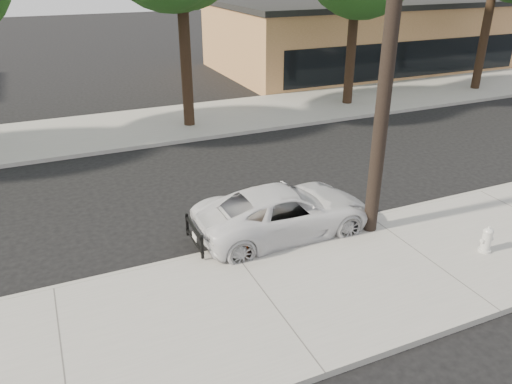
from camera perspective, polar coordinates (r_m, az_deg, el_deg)
ground at (r=13.88m, az=-6.08°, el=-2.67°), size 120.00×120.00×0.00m
near_sidewalk at (r=10.44m, az=1.51°, el=-12.40°), size 90.00×4.40×0.15m
far_sidewalk at (r=21.54m, az=-13.27°, el=7.22°), size 90.00×5.00×0.15m
curb_near at (r=12.11m, az=-2.96°, el=-6.60°), size 90.00×0.12×0.16m
building_main at (r=34.27m, az=11.80°, el=17.12°), size 18.00×10.00×4.00m
utility_pole at (r=11.70m, az=15.00°, el=15.77°), size 1.40×0.34×9.00m
police_cruiser at (r=12.64m, az=3.28°, el=-2.24°), size 4.59×2.14×1.27m
fire_hydrant at (r=12.93m, az=24.86°, el=-5.01°), size 0.32×0.30×0.62m
traffic_cone at (r=11.67m, az=-1.14°, el=-5.67°), size 0.39×0.39×0.64m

